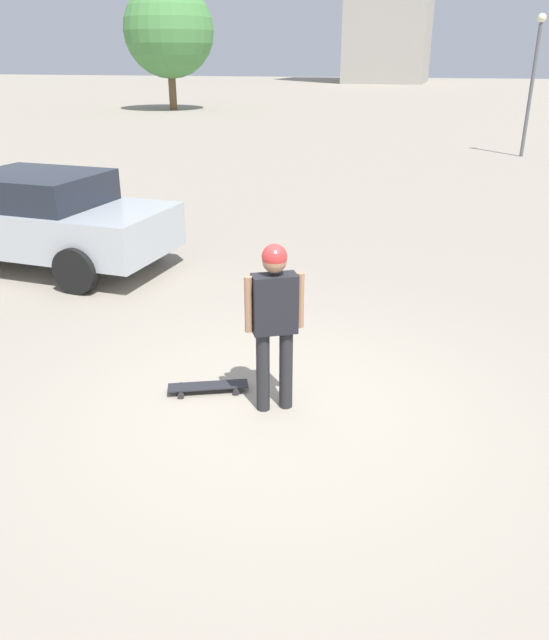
% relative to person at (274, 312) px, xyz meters
% --- Properties ---
extents(ground_plane, '(220.00, 220.00, 0.00)m').
position_rel_person_xyz_m(ground_plane, '(0.00, 0.00, -1.00)').
color(ground_plane, gray).
extents(person, '(0.37, 0.49, 1.64)m').
position_rel_person_xyz_m(person, '(0.00, 0.00, 0.00)').
color(person, '#262628').
rests_on(person, ground_plane).
extents(skateboard, '(0.49, 0.81, 0.08)m').
position_rel_person_xyz_m(skateboard, '(-0.11, -0.73, -0.94)').
color(skateboard, '#232328').
rests_on(skateboard, ground_plane).
extents(car_parked_near, '(2.19, 4.48, 1.50)m').
position_rel_person_xyz_m(car_parked_near, '(-3.26, -4.91, -0.21)').
color(car_parked_near, '#ADB2B7').
rests_on(car_parked_near, ground_plane).
extents(tree_distant, '(5.59, 5.59, 7.47)m').
position_rel_person_xyz_m(tree_distant, '(-33.93, -16.75, 3.67)').
color(tree_distant, brown).
rests_on(tree_distant, ground_plane).
extents(lamp_post, '(0.28, 0.28, 4.45)m').
position_rel_person_xyz_m(lamp_post, '(-18.46, 3.47, 1.69)').
color(lamp_post, '#59595E').
rests_on(lamp_post, ground_plane).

